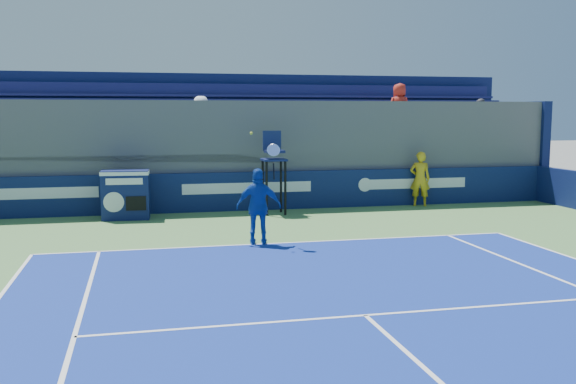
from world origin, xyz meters
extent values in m
imported|color=gold|center=(5.58, 16.75, 0.89)|extent=(0.75, 0.63, 1.76)
cube|color=white|center=(0.00, 11.88, 0.02)|extent=(10.97, 0.07, 0.00)
cube|color=white|center=(0.00, 6.40, 0.02)|extent=(8.23, 0.07, 0.00)
cube|color=#0D1949|center=(0.00, 17.10, 0.60)|extent=(20.40, 0.20, 1.20)
cube|color=white|center=(-6.00, 17.00, 0.72)|extent=(3.20, 0.01, 0.32)
cube|color=white|center=(0.00, 17.00, 0.72)|extent=(4.00, 0.01, 0.32)
cube|color=white|center=(5.50, 17.00, 0.72)|extent=(3.60, 0.01, 0.32)
cylinder|color=white|center=(3.80, 16.99, 0.72)|extent=(0.44, 0.01, 0.44)
cube|color=#0F184B|center=(-3.62, 16.23, 0.70)|extent=(1.34, 0.77, 1.40)
cube|color=white|center=(-3.62, 16.23, 1.33)|extent=(1.36, 0.80, 0.10)
cylinder|color=silver|center=(-3.94, 15.89, 0.55)|extent=(0.56, 0.05, 0.56)
cube|color=black|center=(-3.34, 15.86, 0.50)|extent=(0.55, 0.05, 0.40)
cube|color=silver|center=(-3.64, 15.87, 1.12)|extent=(1.00, 0.07, 0.18)
cylinder|color=black|center=(0.38, 15.91, 0.80)|extent=(0.07, 0.07, 1.60)
cylinder|color=black|center=(0.94, 15.92, 0.80)|extent=(0.07, 0.07, 1.60)
cylinder|color=black|center=(0.37, 16.47, 0.80)|extent=(0.07, 0.07, 1.60)
cylinder|color=black|center=(0.93, 16.48, 0.80)|extent=(0.07, 0.07, 1.60)
cube|color=#0F184B|center=(0.65, 16.19, 1.63)|extent=(0.71, 0.71, 0.06)
cube|color=#121845|center=(0.65, 16.09, 1.88)|extent=(0.56, 0.46, 0.08)
cube|color=#131E4A|center=(0.65, 16.45, 2.18)|extent=(0.55, 0.07, 0.60)
imported|color=#1444A7|center=(-0.59, 11.91, 0.88)|extent=(1.09, 0.62, 1.74)
cylinder|color=black|center=(-0.27, 11.76, 1.70)|extent=(0.07, 0.16, 0.39)
torus|color=silver|center=(-0.29, 11.69, 2.18)|extent=(0.31, 0.19, 0.29)
cylinder|color=silver|center=(-0.29, 11.69, 2.18)|extent=(0.26, 0.15, 0.24)
sphere|color=yellow|center=(-0.76, 11.85, 2.55)|extent=(0.07, 0.07, 0.07)
cube|color=#535359|center=(0.00, 19.00, 1.69)|extent=(20.40, 3.60, 3.38)
cube|color=#535359|center=(0.00, 17.65, 1.48)|extent=(20.40, 0.90, 0.55)
cube|color=#151950|center=(0.00, 17.55, 1.95)|extent=(20.00, 0.45, 0.08)
cube|color=#151950|center=(0.00, 17.80, 2.15)|extent=(20.00, 0.06, 0.45)
cube|color=#535359|center=(0.00, 18.55, 2.02)|extent=(20.40, 0.90, 0.55)
cube|color=#151950|center=(0.00, 18.45, 2.50)|extent=(20.00, 0.45, 0.08)
cube|color=#151950|center=(0.00, 18.70, 2.70)|extent=(20.00, 0.06, 0.45)
cube|color=#535359|center=(0.00, 19.45, 2.58)|extent=(20.40, 0.90, 0.55)
cube|color=#151950|center=(0.00, 19.35, 3.05)|extent=(20.00, 0.45, 0.08)
cube|color=#151950|center=(0.00, 19.60, 3.25)|extent=(20.00, 0.06, 0.45)
cube|color=#535359|center=(0.00, 20.35, 3.13)|extent=(20.40, 0.90, 0.55)
cube|color=#151950|center=(0.00, 20.25, 3.60)|extent=(20.00, 0.45, 0.08)
cube|color=#151950|center=(0.00, 20.50, 3.80)|extent=(20.00, 0.06, 0.45)
cube|color=#0C1647|center=(0.00, 20.95, 2.20)|extent=(20.80, 0.30, 4.40)
cube|color=#0C1647|center=(10.35, 19.00, 1.70)|extent=(0.30, 3.90, 3.40)
imported|color=gold|center=(-6.37, 17.60, 2.54)|extent=(0.85, 0.72, 1.54)
imported|color=white|center=(-1.34, 17.60, 2.64)|extent=(1.24, 0.87, 1.74)
imported|color=teal|center=(1.75, 17.60, 2.55)|extent=(0.95, 0.48, 1.56)
imported|color=#AE2418|center=(5.55, 18.50, 3.17)|extent=(0.86, 0.59, 1.70)
imported|color=black|center=(8.08, 17.60, 2.63)|extent=(0.65, 0.45, 1.72)
camera|label=1|loc=(-3.18, -2.30, 2.99)|focal=40.00mm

